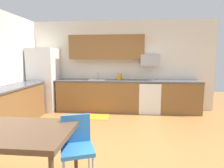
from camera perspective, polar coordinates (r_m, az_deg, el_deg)
name	(u,v)px	position (r m, az deg, el deg)	size (l,w,h in m)	color
ground_plane	(107,146)	(3.65, -1.61, -18.01)	(12.00, 12.00, 0.00)	#9E6B38
wall_back	(117,66)	(5.92, 1.56, 5.54)	(5.80, 0.10, 2.70)	silver
cabinet_run_back	(98,96)	(5.75, -4.13, -3.60)	(2.42, 0.60, 0.90)	brown
cabinet_run_back_right	(179,98)	(5.84, 19.54, -3.85)	(1.13, 0.60, 0.90)	brown
cabinet_run_left	(13,107)	(5.01, -27.61, -6.20)	(0.60, 2.00, 0.90)	brown
countertop_back	(116,81)	(5.61, 1.29, 1.00)	(4.80, 0.64, 0.04)	#4C4C51
countertop_left	(11,87)	(4.92, -27.96, -0.88)	(0.64, 2.00, 0.04)	#4C4C51
upper_cabinets_back	(107,47)	(5.74, -1.62, 10.96)	(2.20, 0.34, 0.70)	brown
refrigerator	(44,80)	(6.09, -19.68, 1.27)	(0.76, 0.70, 1.88)	white
oven_range	(149,97)	(5.70, 11.03, -3.78)	(0.60, 0.60, 0.91)	white
microwave	(150,60)	(5.68, 11.22, 7.10)	(0.54, 0.36, 0.32)	#9EA0A5
sink_basin	(97,82)	(5.69, -4.49, 0.66)	(0.48, 0.40, 0.14)	#A5A8AD
sink_faucet	(98,76)	(5.84, -4.20, 2.44)	(0.02, 0.02, 0.24)	#B2B5BA
dining_table	(12,135)	(2.57, -27.88, -13.27)	(1.40, 0.90, 0.77)	brown
chair_near_table	(77,143)	(2.59, -10.53, -17.03)	(0.51, 0.51, 0.85)	#2D72B7
floor_mat	(96,117)	(5.23, -4.83, -9.78)	(0.70, 0.50, 0.01)	orange
kettle	(119,77)	(5.64, 2.24, 2.06)	(0.14, 0.14, 0.20)	orange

